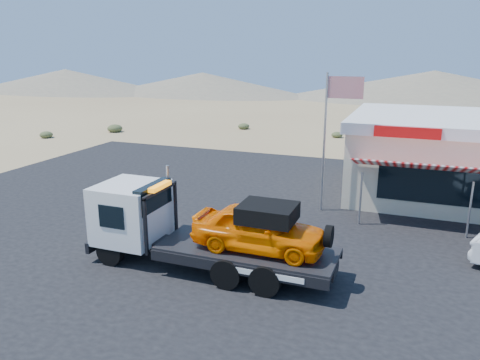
{
  "coord_description": "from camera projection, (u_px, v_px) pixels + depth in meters",
  "views": [
    {
      "loc": [
        8.37,
        -15.22,
        6.87
      ],
      "look_at": [
        1.44,
        2.9,
        1.5
      ],
      "focal_mm": 35.0,
      "sensor_mm": 36.0,
      "label": 1
    }
  ],
  "objects": [
    {
      "name": "tow_truck",
      "position": [
        204.0,
        227.0,
        14.96
      ],
      "size": [
        8.0,
        2.37,
        2.68
      ],
      "color": "black",
      "rests_on": "asphalt_lot"
    },
    {
      "name": "distant_hills",
      "position": [
        294.0,
        85.0,
        70.92
      ],
      "size": [
        126.0,
        48.0,
        4.2
      ],
      "color": "#726B59",
      "rests_on": "ground"
    },
    {
      "name": "desert_scrub",
      "position": [
        67.0,
        149.0,
        32.59
      ],
      "size": [
        24.56,
        32.39,
        0.7
      ],
      "color": "#3F4927",
      "rests_on": "ground"
    },
    {
      "name": "jerky_store",
      "position": [
        462.0,
        157.0,
        22.35
      ],
      "size": [
        10.4,
        9.97,
        3.9
      ],
      "color": "beige",
      "rests_on": "asphalt_lot"
    },
    {
      "name": "ground",
      "position": [
        180.0,
        231.0,
        18.42
      ],
      "size": [
        120.0,
        120.0,
        0.0
      ],
      "primitive_type": "plane",
      "color": "#8C734F",
      "rests_on": "ground"
    },
    {
      "name": "asphalt_lot",
      "position": [
        253.0,
        213.0,
        20.43
      ],
      "size": [
        32.0,
        24.0,
        0.02
      ],
      "primitive_type": "cube",
      "color": "black",
      "rests_on": "ground"
    },
    {
      "name": "flagpole",
      "position": [
        330.0,
        127.0,
        19.77
      ],
      "size": [
        1.55,
        0.1,
        6.0
      ],
      "color": "#99999E",
      "rests_on": "asphalt_lot"
    }
  ]
}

